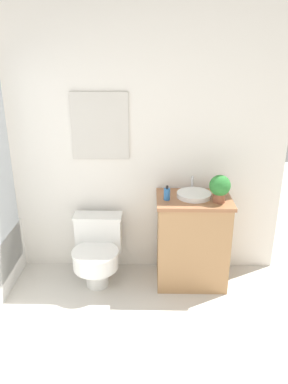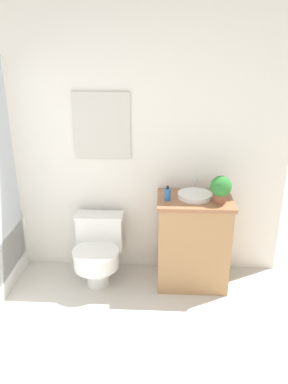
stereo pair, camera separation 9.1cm
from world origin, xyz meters
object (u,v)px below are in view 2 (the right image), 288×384
object	(u,v)px
potted_plant	(221,188)
toilet	(98,248)
sink	(195,195)
soap_bottle	(168,194)

from	to	relation	value
potted_plant	toilet	bearing A→B (deg)	176.67
toilet	sink	distance (m)	1.00
toilet	potted_plant	size ratio (longest dim) A/B	2.61
sink	potted_plant	size ratio (longest dim) A/B	1.42
sink	toilet	bearing A→B (deg)	-176.82
toilet	soap_bottle	world-z (taller)	soap_bottle
potted_plant	sink	bearing A→B (deg)	151.06
toilet	soap_bottle	bearing A→B (deg)	-1.99
toilet	potted_plant	bearing A→B (deg)	-3.33
toilet	potted_plant	world-z (taller)	potted_plant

